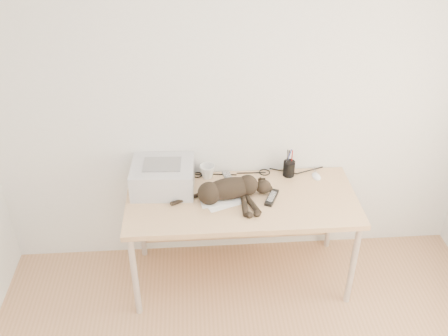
{
  "coord_description": "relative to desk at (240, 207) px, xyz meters",
  "views": [
    {
      "loc": [
        -0.32,
        -1.37,
        2.8
      ],
      "look_at": [
        -0.13,
        1.34,
        1.03
      ],
      "focal_mm": 40.0,
      "sensor_mm": 36.0,
      "label": 1
    }
  ],
  "objects": [
    {
      "name": "desk",
      "position": [
        0.0,
        0.0,
        0.0
      ],
      "size": [
        1.6,
        0.7,
        0.74
      ],
      "color": "tan",
      "rests_on": "floor"
    },
    {
      "name": "printer",
      "position": [
        -0.54,
        0.08,
        0.23
      ],
      "size": [
        0.45,
        0.39,
        0.2
      ],
      "color": "#BCBCC1",
      "rests_on": "desk"
    },
    {
      "name": "cable_tangle",
      "position": [
        0.0,
        0.22,
        0.14
      ],
      "size": [
        1.36,
        0.09,
        0.01
      ],
      "primitive_type": null,
      "color": "black",
      "rests_on": "desk"
    },
    {
      "name": "remote_black",
      "position": [
        0.2,
        -0.1,
        0.14
      ],
      "size": [
        0.13,
        0.19,
        0.02
      ],
      "primitive_type": "cube",
      "rotation": [
        0.0,
        0.0,
        -0.43
      ],
      "color": "black",
      "rests_on": "desk"
    },
    {
      "name": "mouse",
      "position": [
        0.57,
        0.14,
        0.15
      ],
      "size": [
        0.07,
        0.11,
        0.03
      ],
      "primitive_type": "ellipsoid",
      "rotation": [
        0.0,
        0.0,
        0.13
      ],
      "color": "white",
      "rests_on": "desk"
    },
    {
      "name": "papers",
      "position": [
        -0.14,
        -0.08,
        0.14
      ],
      "size": [
        0.35,
        0.28,
        0.01
      ],
      "color": "white",
      "rests_on": "desk"
    },
    {
      "name": "mug",
      "position": [
        -0.23,
        0.19,
        0.19
      ],
      "size": [
        0.15,
        0.15,
        0.1
      ],
      "primitive_type": "imported",
      "rotation": [
        0.0,
        0.0,
        1.11
      ],
      "color": "silver",
      "rests_on": "desk"
    },
    {
      "name": "wall_back",
      "position": [
        0.0,
        0.27,
        0.69
      ],
      "size": [
        3.5,
        0.0,
        3.5
      ],
      "primitive_type": "plane",
      "rotation": [
        1.57,
        0.0,
        0.0
      ],
      "color": "white",
      "rests_on": "floor"
    },
    {
      "name": "pen_cup",
      "position": [
        0.37,
        0.18,
        0.19
      ],
      "size": [
        0.09,
        0.09,
        0.22
      ],
      "color": "black",
      "rests_on": "desk"
    },
    {
      "name": "cat",
      "position": [
        -0.1,
        -0.08,
        0.2
      ],
      "size": [
        0.72,
        0.34,
        0.16
      ],
      "rotation": [
        0.0,
        0.0,
        0.19
      ],
      "color": "black",
      "rests_on": "desk"
    },
    {
      "name": "remote_grey",
      "position": [
        -0.07,
        0.15,
        0.14
      ],
      "size": [
        0.09,
        0.2,
        0.02
      ],
      "primitive_type": "cube",
      "rotation": [
        0.0,
        0.0,
        0.22
      ],
      "color": "slate",
      "rests_on": "desk"
    }
  ]
}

